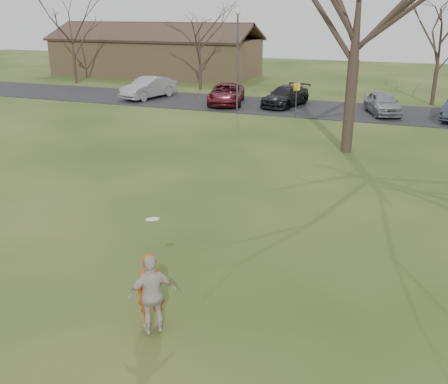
{
  "coord_description": "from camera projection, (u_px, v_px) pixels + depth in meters",
  "views": [
    {
      "loc": [
        4.51,
        -8.08,
        6.24
      ],
      "look_at": [
        0.0,
        4.0,
        1.5
      ],
      "focal_mm": 39.83,
      "sensor_mm": 36.0,
      "label": 1
    }
  ],
  "objects": [
    {
      "name": "ground",
      "position": [
        159.0,
        317.0,
        10.74
      ],
      "size": [
        120.0,
        120.0,
        0.0
      ],
      "primitive_type": "plane",
      "color": "#1E380F",
      "rests_on": "ground"
    },
    {
      "name": "car_4",
      "position": [
        382.0,
        103.0,
        31.2
      ],
      "size": [
        2.87,
        4.35,
        1.38
      ],
      "primitive_type": "imported",
      "rotation": [
        0.0,
        0.0,
        0.34
      ],
      "color": "gray",
      "rests_on": "parking_strip"
    },
    {
      "name": "player_defender",
      "position": [
        151.0,
        291.0,
        10.24
      ],
      "size": [
        0.69,
        0.62,
        1.59
      ],
      "primitive_type": "imported",
      "rotation": [
        0.0,
        0.0,
        0.53
      ],
      "color": "#D54111",
      "rests_on": "ground"
    },
    {
      "name": "parking_strip",
      "position": [
        335.0,
        110.0,
        32.71
      ],
      "size": [
        62.0,
        6.5,
        0.04
      ],
      "primitive_type": "cube",
      "color": "black",
      "rests_on": "ground"
    },
    {
      "name": "car_1",
      "position": [
        149.0,
        88.0,
        36.84
      ],
      "size": [
        2.73,
        4.94,
        1.54
      ],
      "primitive_type": "imported",
      "rotation": [
        0.0,
        0.0,
        -0.25
      ],
      "color": "gray",
      "rests_on": "parking_strip"
    },
    {
      "name": "building",
      "position": [
        156.0,
        55.0,
        50.05
      ],
      "size": [
        20.6,
        8.5,
        5.14
      ],
      "color": "#8C6D4C",
      "rests_on": "ground"
    },
    {
      "name": "sign_yellow",
      "position": [
        296.0,
        93.0,
        30.24
      ],
      "size": [
        0.35,
        0.35,
        2.08
      ],
      "color": "#47474C",
      "rests_on": "ground"
    },
    {
      "name": "car_2",
      "position": [
        226.0,
        94.0,
        34.64
      ],
      "size": [
        3.43,
        5.35,
        1.37
      ],
      "primitive_type": "imported",
      "rotation": [
        0.0,
        0.0,
        0.25
      ],
      "color": "#56141C",
      "rests_on": "parking_strip"
    },
    {
      "name": "small_tree_row",
      "position": [
        415.0,
        46.0,
        34.39
      ],
      "size": [
        55.0,
        5.9,
        8.5
      ],
      "color": "#352821",
      "rests_on": "ground"
    },
    {
      "name": "catching_play",
      "position": [
        153.0,
        294.0,
        9.88
      ],
      "size": [
        1.02,
        0.95,
        2.44
      ],
      "color": "#BCB0A8",
      "rests_on": "ground"
    },
    {
      "name": "lamp_post",
      "position": [
        237.0,
        48.0,
        31.12
      ],
      "size": [
        0.34,
        0.34,
        6.27
      ],
      "color": "#47474C",
      "rests_on": "ground"
    },
    {
      "name": "car_3",
      "position": [
        286.0,
        96.0,
        33.86
      ],
      "size": [
        2.89,
        4.92,
        1.34
      ],
      "primitive_type": "imported",
      "rotation": [
        0.0,
        0.0,
        -0.23
      ],
      "color": "black",
      "rests_on": "parking_strip"
    }
  ]
}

